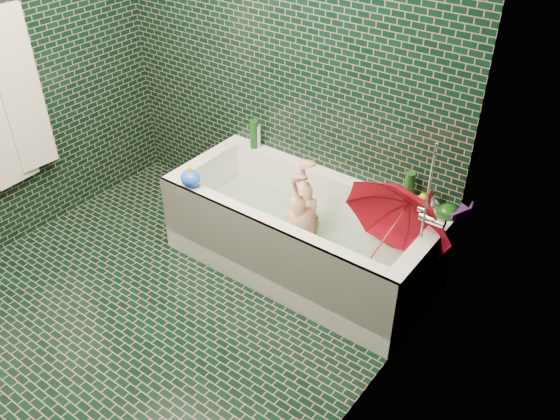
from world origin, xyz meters
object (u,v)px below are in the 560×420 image
Objects in this scene: umbrella at (387,235)px; bath_toy at (190,178)px; rubber_duck at (418,200)px; bathtub at (299,241)px; child at (304,234)px.

umbrella is 1.26m from bath_toy.
rubber_duck is 1.39m from bath_toy.
bathtub is 1.81× the size of child.
child is (0.05, -0.03, 0.10)m from bathtub.
bathtub is 11.75× the size of bath_toy.
child is at bearing -26.85° from bathtub.
bathtub is at bearing 20.85° from bath_toy.
umbrella reaches higher than rubber_duck.
bath_toy is at bearing -153.97° from bathtub.
umbrella is at bearing 77.03° from child.
bathtub is 0.80m from bath_toy.
child is 0.73m from rubber_duck.
child is 0.79m from bath_toy.
child is at bearing 17.12° from bath_toy.
bath_toy is (-1.23, -0.28, 0.06)m from umbrella.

